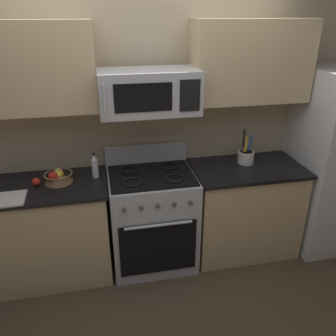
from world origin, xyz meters
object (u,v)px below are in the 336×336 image
(utensil_crock, at_px, (246,156))
(bottle_vinegar, at_px, (95,166))
(microwave, at_px, (149,92))
(fruit_basket, at_px, (58,177))
(apple_loose, at_px, (36,182))
(range_oven, at_px, (152,218))

(utensil_crock, distance_m, bottle_vinegar, 1.40)
(microwave, bearing_deg, utensil_crock, 4.27)
(microwave, height_order, fruit_basket, microwave)
(microwave, relative_size, apple_loose, 11.59)
(range_oven, relative_size, apple_loose, 15.91)
(fruit_basket, bearing_deg, bottle_vinegar, 5.74)
(fruit_basket, xyz_separation_m, bottle_vinegar, (0.31, 0.03, 0.05))
(range_oven, distance_m, apple_loose, 1.07)
(bottle_vinegar, bearing_deg, range_oven, -8.53)
(apple_loose, bearing_deg, bottle_vinegar, 7.14)
(fruit_basket, bearing_deg, apple_loose, -170.44)
(utensil_crock, bearing_deg, fruit_basket, -178.14)
(apple_loose, bearing_deg, utensil_crock, 2.59)
(microwave, xyz_separation_m, fruit_basket, (-0.79, 0.01, -0.68))
(microwave, relative_size, fruit_basket, 3.33)
(utensil_crock, height_order, apple_loose, utensil_crock)
(apple_loose, xyz_separation_m, bottle_vinegar, (0.48, 0.06, 0.07))
(fruit_basket, distance_m, apple_loose, 0.18)
(microwave, bearing_deg, fruit_basket, 179.03)
(utensil_crock, relative_size, apple_loose, 4.79)
(utensil_crock, xyz_separation_m, fruit_basket, (-1.71, -0.06, -0.02))
(utensil_crock, bearing_deg, range_oven, -174.04)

